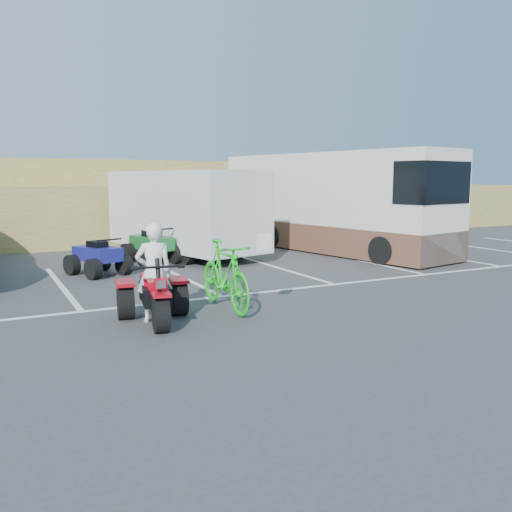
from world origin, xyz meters
name	(u,v)px	position (x,y,z in m)	size (l,w,h in m)	color
ground	(283,326)	(0.00, 0.00, 0.00)	(100.00, 100.00, 0.00)	#3A3A3D
parking_stripes	(228,279)	(0.87, 4.07, 0.00)	(28.00, 5.16, 0.01)	white
grass_embankment	(93,201)	(0.00, 15.48, 1.42)	(40.00, 8.50, 3.10)	olive
red_trike_atv	(156,323)	(-1.76, 1.05, 0.00)	(1.18, 1.58, 1.02)	#A40915
rider	(154,272)	(-1.73, 1.20, 0.81)	(0.59, 0.39, 1.63)	white
green_dirt_bike	(225,275)	(-0.38, 1.43, 0.62)	(0.58, 2.05, 1.23)	#14BF19
cargo_trailer	(185,211)	(1.30, 8.11, 1.37)	(3.47, 5.81, 2.54)	silver
rv_motorhome	(331,209)	(5.98, 7.27, 1.33)	(3.67, 8.78, 3.07)	silver
quad_atv_blue	(99,275)	(-1.69, 6.03, 0.00)	(1.06, 1.42, 0.92)	navy
quad_atv_green	(152,263)	(-0.01, 7.21, 0.00)	(1.16, 1.55, 1.01)	#166024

